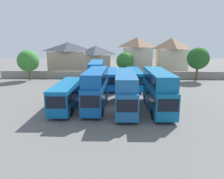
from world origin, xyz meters
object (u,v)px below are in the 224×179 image
(bus_4, at_px, (158,88))
(house_terrace_far_right, at_px, (171,56))
(house_terrace_right, at_px, (137,56))
(bus_3, at_px, (125,89))
(tree_left_of_lot, at_px, (125,61))
(bus_6, at_px, (111,78))
(bus_5, at_px, (96,73))
(tree_right_of_lot, at_px, (28,61))
(house_terrace_centre, at_px, (96,60))
(bus_2, at_px, (96,87))
(tree_behind_wall, at_px, (198,58))
(bus_7, at_px, (134,77))
(house_terrace_left, at_px, (69,58))
(bus_1, at_px, (67,94))

(bus_4, relative_size, house_terrace_far_right, 1.13)
(house_terrace_right, bearing_deg, bus_3, -97.42)
(house_terrace_right, xyz_separation_m, tree_left_of_lot, (-3.42, -5.17, -1.05))
(bus_3, bearing_deg, bus_6, -170.27)
(bus_5, relative_size, bus_6, 1.05)
(house_terrace_right, bearing_deg, tree_right_of_lot, -157.38)
(house_terrace_far_right, bearing_deg, house_terrace_centre, -177.84)
(bus_2, distance_m, bus_4, 8.13)
(bus_5, bearing_deg, bus_6, 79.73)
(house_terrace_centre, xyz_separation_m, tree_behind_wall, (24.34, -10.08, 1.15))
(bus_7, relative_size, house_terrace_far_right, 1.17)
(bus_6, height_order, house_terrace_centre, house_terrace_centre)
(bus_3, distance_m, bus_5, 15.01)
(bus_2, height_order, house_terrace_centre, house_terrace_centre)
(bus_2, height_order, bus_7, bus_2)
(bus_4, xyz_separation_m, bus_5, (-9.48, 14.19, -0.07))
(bus_6, distance_m, tree_left_of_lot, 13.10)
(bus_2, distance_m, bus_5, 13.82)
(house_terrace_far_right, bearing_deg, bus_3, -112.56)
(tree_left_of_lot, bearing_deg, bus_2, -99.93)
(house_terrace_left, bearing_deg, house_terrace_right, -1.31)
(bus_3, distance_m, house_terrace_far_right, 35.41)
(bus_1, xyz_separation_m, bus_2, (3.91, 0.13, 0.95))
(house_terrace_far_right, height_order, tree_left_of_lot, house_terrace_far_right)
(tree_right_of_lot, bearing_deg, bus_5, -22.38)
(house_terrace_centre, height_order, house_terrace_far_right, house_terrace_far_right)
(house_terrace_centre, bearing_deg, bus_4, -70.18)
(house_terrace_far_right, xyz_separation_m, tree_left_of_lot, (-12.89, -6.37, -0.99))
(bus_2, bearing_deg, house_terrace_left, -159.47)
(bus_6, xyz_separation_m, house_terrace_right, (6.53, 17.72, 3.16))
(bus_5, bearing_deg, tree_left_of_lot, 150.97)
(bus_2, xyz_separation_m, bus_6, (1.44, 13.40, -0.98))
(bus_3, relative_size, house_terrace_right, 1.18)
(house_terrace_left, height_order, house_terrace_centre, house_terrace_left)
(bus_2, relative_size, bus_6, 0.89)
(bus_5, xyz_separation_m, house_terrace_left, (-9.62, 17.80, 1.60))
(bus_2, xyz_separation_m, house_terrace_left, (-10.98, 31.56, 1.51))
(bus_3, xyz_separation_m, bus_6, (-2.44, 13.72, -0.83))
(bus_3, height_order, house_terrace_right, house_terrace_right)
(bus_3, bearing_deg, bus_5, -159.92)
(bus_2, xyz_separation_m, tree_behind_wall, (20.93, 21.45, 2.18))
(bus_3, height_order, house_terrace_left, house_terrace_left)
(house_terrace_centre, bearing_deg, house_terrace_left, 179.83)
(house_terrace_left, xyz_separation_m, tree_behind_wall, (31.91, -10.10, 0.67))
(bus_1, xyz_separation_m, house_terrace_right, (11.87, 31.25, 3.13))
(bus_2, height_order, house_terrace_right, house_terrace_right)
(bus_1, relative_size, house_terrace_centre, 1.21)
(bus_2, height_order, tree_left_of_lot, tree_left_of_lot)
(bus_7, distance_m, house_terrace_left, 25.01)
(house_terrace_left, bearing_deg, bus_4, -59.16)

